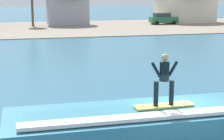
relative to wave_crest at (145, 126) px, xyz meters
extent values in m
plane|color=#2E617C|center=(1.33, 0.43, -0.65)|extent=(260.00, 260.00, 0.00)
cube|color=teal|center=(0.00, 0.03, -0.04)|extent=(9.40, 2.93, 1.22)
cube|color=teal|center=(0.00, -0.34, 0.64)|extent=(7.99, 1.32, 0.14)
cube|color=white|center=(0.00, -0.92, 0.67)|extent=(8.46, 0.53, 0.12)
cube|color=#EAD159|center=(0.60, -0.20, 0.76)|extent=(2.06, 0.57, 0.06)
cube|color=black|center=(0.60, -0.20, 0.79)|extent=(1.88, 0.11, 0.01)
cylinder|color=black|center=(0.29, -0.27, 1.21)|extent=(0.16, 0.16, 0.84)
cylinder|color=black|center=(0.84, -0.27, 1.21)|extent=(0.16, 0.16, 0.84)
cylinder|color=black|center=(0.56, -0.27, 1.95)|extent=(0.32, 0.32, 0.63)
sphere|color=tan|center=(0.56, -0.27, 2.42)|extent=(0.24, 0.24, 0.24)
cylinder|color=black|center=(0.27, -0.27, 2.03)|extent=(0.36, 0.10, 0.53)
cylinder|color=black|center=(0.86, -0.27, 2.03)|extent=(0.36, 0.10, 0.53)
cube|color=gray|center=(1.33, 43.04, -0.61)|extent=(120.00, 23.88, 0.08)
cube|color=#23663D|center=(18.60, 45.39, 0.12)|extent=(4.44, 1.80, 0.90)
cube|color=#262D38|center=(18.27, 45.39, 0.89)|extent=(2.44, 1.62, 0.64)
cylinder|color=black|center=(20.05, 46.34, -0.33)|extent=(0.64, 0.22, 0.64)
cylinder|color=black|center=(20.05, 44.44, -0.33)|extent=(0.64, 0.22, 0.64)
cylinder|color=black|center=(17.16, 46.34, -0.33)|extent=(0.64, 0.22, 0.64)
cylinder|color=black|center=(17.16, 44.44, -0.33)|extent=(0.64, 0.22, 0.64)
cube|color=beige|center=(23.84, 49.28, 1.66)|extent=(8.50, 7.65, 4.63)
cube|color=#9EA3AD|center=(3.54, 48.43, 1.52)|extent=(6.15, 5.55, 4.34)
cylinder|color=brown|center=(-1.89, 46.85, 1.64)|extent=(0.35, 0.35, 4.58)
camera|label=1|loc=(-4.02, -11.61, 4.52)|focal=60.51mm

